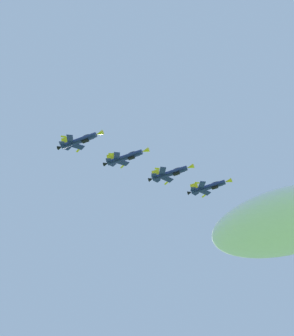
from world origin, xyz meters
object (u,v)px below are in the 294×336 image
fighter_jet_lead (209,187)px  fighter_jet_left_outer (80,140)px  fighter_jet_left_wing (171,173)px  fighter_jet_right_wing (126,157)px

fighter_jet_lead → fighter_jet_left_outer: fighter_jet_lead is taller
fighter_jet_lead → fighter_jet_left_wing: 15.81m
fighter_jet_lead → fighter_jet_right_wing: bearing=-42.7°
fighter_jet_left_wing → fighter_jet_right_wing: 16.00m
fighter_jet_left_wing → fighter_jet_left_outer: fighter_jet_left_outer is taller
fighter_jet_lead → fighter_jet_right_wing: fighter_jet_lead is taller
fighter_jet_right_wing → fighter_jet_left_outer: 15.60m
fighter_jet_right_wing → fighter_jet_lead: bearing=137.3°
fighter_jet_lead → fighter_jet_right_wing: (-22.04, -22.67, -1.76)m
fighter_jet_left_wing → fighter_jet_right_wing: (-11.75, -10.85, 0.36)m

